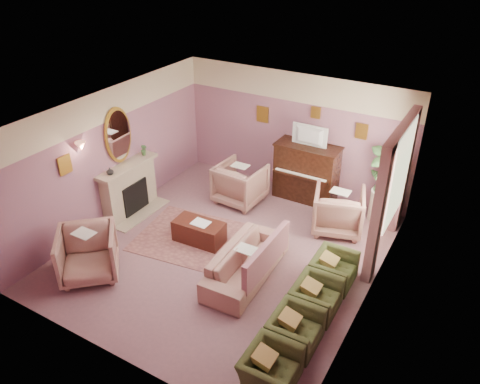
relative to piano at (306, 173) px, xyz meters
The scene contains 48 objects.
floor 2.80m from the piano, 100.57° to the right, with size 5.50×6.00×0.01m, color #845962.
ceiling 3.47m from the piano, 100.57° to the right, with size 5.50×6.00×0.01m, color white.
wall_back 0.96m from the piano, 147.38° to the left, with size 5.50×0.02×2.80m, color slate.
wall_front 5.75m from the piano, 95.03° to the right, with size 5.50×0.02×2.80m, color slate.
wall_left 4.28m from the piano, 140.49° to the right, with size 0.02×6.00×2.80m, color slate.
wall_right 3.58m from the piano, 49.98° to the right, with size 0.02×6.00×2.80m, color slate.
picture_rail_band 1.92m from the piano, 148.20° to the left, with size 5.50×0.01×0.65m, color beige.
stripe_panel 2.66m from the piano, 31.69° to the right, with size 0.01×3.00×2.15m, color #B9C49C.
fireplace_surround 3.96m from the piano, 141.25° to the right, with size 0.30×1.40×1.10m, color tan.
fireplace_inset 3.89m from the piano, 140.33° to the right, with size 0.18×0.72×0.68m, color black.
fire_ember 3.88m from the piano, 139.95° to the right, with size 0.06×0.54×0.10m, color #FF3315.
mantel_shelf 3.97m from the piano, 140.98° to the right, with size 0.40×1.55×0.07m, color tan.
hearth 3.86m from the piano, 139.37° to the right, with size 0.55×1.50×0.02m, color tan.
mirror_frame 4.21m from the piano, 142.22° to the right, with size 0.04×0.72×1.20m, color gold.
mirror_glass 4.19m from the piano, 142.01° to the right, with size 0.01×0.60×1.06m, color white.
sconce_shade 4.90m from the piano, 131.47° to the right, with size 0.20×0.20×0.16m, color #F6956F.
piano is the anchor object (origin of this frame).
piano_keyshelf 0.36m from the piano, 90.00° to the right, with size 1.30×0.12×0.06m, color black.
piano_keys 0.37m from the piano, 90.00° to the right, with size 1.20×0.08×0.02m, color white.
piano_top 0.66m from the piano, ahead, with size 1.45×0.65×0.04m, color black.
television 0.95m from the piano, 90.00° to the right, with size 0.80×0.12×0.48m, color black.
print_back_left 1.71m from the piano, 167.85° to the left, with size 0.30×0.03×0.38m, color gold.
print_back_right 1.57m from the piano, 14.93° to the left, with size 0.26×0.03×0.34m, color gold.
print_back_mid 1.38m from the piano, 90.00° to the left, with size 0.22×0.03×0.26m, color gold.
print_left_wall 5.15m from the piano, 129.60° to the right, with size 0.03×0.28×0.36m, color gold.
window_blind 2.69m from the piano, 27.19° to the right, with size 0.03×1.40×1.80m, color silver.
curtain_left 3.02m from the piano, 44.04° to the right, with size 0.16×0.34×2.60m, color #A05F6B.
curtain_right 2.23m from the piano, ahead, with size 0.16×0.34×2.60m, color #A05F6B.
pelmet 3.07m from the piano, 28.06° to the right, with size 0.16×2.20×0.16m, color #A05F6B.
mantel_plant 3.67m from the piano, 147.67° to the right, with size 0.16×0.16×0.28m, color #386532.
mantel_vase 4.30m from the piano, 135.67° to the right, with size 0.16×0.16×0.16m, color beige.
area_rug 2.94m from the piano, 113.65° to the right, with size 2.50×1.80×0.01m, color #87504D.
coffee_table 2.93m from the piano, 113.12° to the right, with size 1.00×0.50×0.45m, color #411911.
table_paper 2.89m from the piano, 112.20° to the right, with size 0.35×0.28×0.01m, color white.
sofa 3.14m from the piano, 86.28° to the right, with size 0.69×2.07×0.83m, color #A47567.
sofa_throw 3.18m from the piano, 79.07° to the right, with size 0.10×1.57×0.57m, color #A05F6B.
floral_armchair_left 1.52m from the piano, 143.85° to the right, with size 0.98×0.98×1.02m, color #A47567.
floral_armchair_right 1.41m from the piano, 38.62° to the right, with size 0.98×0.98×1.02m, color #A47567.
floral_armchair_front 5.05m from the piano, 116.48° to the right, with size 0.98×0.98×1.02m, color #A47567.
olive_chair_a 5.20m from the piano, 71.93° to the right, with size 0.57×0.81×0.70m, color #404922.
olive_chair_b 4.43m from the piano, 68.62° to the right, with size 0.57×0.81×0.70m, color #404922.
olive_chair_c 3.68m from the piano, 63.95° to the right, with size 0.57×0.81×0.70m, color #404922.
olive_chair_d 2.97m from the piano, 56.94° to the right, with size 0.57×0.81×0.70m, color #404922.
side_table 1.80m from the piano, ahead, with size 0.52×0.52×0.70m, color silver.
side_plant_big 1.79m from the piano, ahead, with size 0.30×0.30×0.34m, color #386532.
side_plant_small 1.91m from the piano, ahead, with size 0.16×0.16×0.28m, color #386532.
palm_pot 1.80m from the piano, ahead, with size 0.34×0.34×0.34m, color #AC5C2E.
palm_plant 1.79m from the piano, ahead, with size 0.76×0.76×1.44m, color #386532.
Camera 1 is at (3.94, -6.23, 5.55)m, focal length 35.00 mm.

